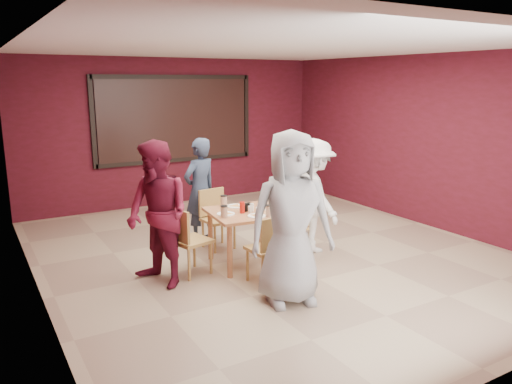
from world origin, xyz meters
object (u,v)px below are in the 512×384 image
chair_front (270,246)px  diner_front (291,218)px  diner_back (200,190)px  diner_left (158,215)px  chair_back (216,215)px  diner_right (314,196)px  chair_left (186,237)px  dining_table (246,218)px  chair_right (295,221)px

chair_front → diner_front: (-0.05, -0.49, 0.46)m
diner_back → chair_front: bearing=73.2°
diner_left → diner_back: bearing=121.0°
diner_front → chair_back: bearing=102.3°
diner_front → diner_left: bearing=148.2°
diner_front → diner_right: bearing=60.3°
diner_back → diner_right: 1.69m
chair_left → chair_front: bearing=-46.5°
chair_left → dining_table: bearing=-1.9°
chair_back → diner_front: (-0.11, -2.06, 0.47)m
dining_table → chair_front: dining_table is taller
diner_back → chair_back: bearing=85.6°
chair_left → chair_right: (1.58, -0.06, -0.01)m
chair_back → diner_right: size_ratio=0.53×
diner_left → chair_front: bearing=41.3°
chair_left → diner_back: diner_back is taller
chair_left → diner_front: size_ratio=0.46×
chair_back → chair_right: size_ratio=0.99×
dining_table → diner_front: bearing=-96.4°
chair_front → diner_back: (-0.02, 1.93, 0.30)m
chair_back → diner_right: (1.13, -0.83, 0.32)m
chair_right → chair_front: bearing=-139.6°
diner_left → diner_right: bearing=74.0°
dining_table → chair_left: bearing=178.1°
chair_left → diner_left: diner_left is taller
dining_table → chair_back: dining_table is taller
chair_right → diner_back: size_ratio=0.55×
chair_back → diner_front: size_ratio=0.45×
diner_left → diner_right: diner_left is taller
diner_front → chair_right: bearing=68.7°
chair_front → chair_right: 1.11m
chair_front → diner_right: diner_right is taller
diner_back → diner_right: diner_right is taller
chair_front → diner_left: size_ratio=0.50×
dining_table → chair_right: size_ratio=1.18×
chair_front → chair_back: 1.58m
dining_table → chair_front: (-0.09, -0.75, -0.15)m
dining_table → chair_right: dining_table is taller
dining_table → diner_left: size_ratio=0.58×
dining_table → diner_right: bearing=0.0°
chair_left → diner_left: size_ratio=0.50×
chair_front → diner_right: bearing=32.2°
diner_right → diner_left: bearing=97.2°
chair_right → diner_front: bearing=-126.5°
dining_table → chair_front: 0.77m
chair_front → chair_back: size_ratio=1.01×
chair_right → diner_right: size_ratio=0.54×
chair_front → chair_back: (0.06, 1.58, -0.00)m
chair_left → diner_left: 0.55m
diner_right → chair_right: bearing=100.2°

